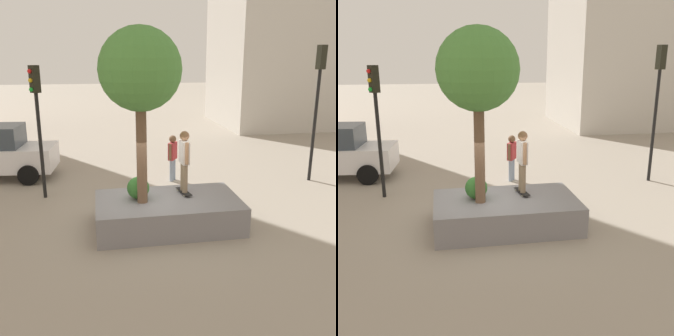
% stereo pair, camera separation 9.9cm
% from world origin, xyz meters
% --- Properties ---
extents(ground_plane, '(120.00, 120.00, 0.00)m').
position_xyz_m(ground_plane, '(0.00, 0.00, 0.00)').
color(ground_plane, '#9E9384').
extents(planter_ledge, '(4.00, 2.32, 0.82)m').
position_xyz_m(planter_ledge, '(0.51, -0.17, 0.41)').
color(planter_ledge, gray).
rests_on(planter_ledge, ground).
extents(plaza_tree, '(2.12, 2.12, 4.59)m').
position_xyz_m(plaza_tree, '(-0.21, -0.28, 4.30)').
color(plaza_tree, brown).
rests_on(plaza_tree, planter_ledge).
extents(boxwood_shrub, '(0.63, 0.63, 0.63)m').
position_xyz_m(boxwood_shrub, '(-0.30, 0.01, 1.13)').
color(boxwood_shrub, '#2D6628').
rests_on(boxwood_shrub, planter_ledge).
extents(skateboard, '(0.34, 0.82, 0.07)m').
position_xyz_m(skateboard, '(1.05, 0.19, 0.88)').
color(skateboard, black).
rests_on(skateboard, planter_ledge).
extents(skateboarder, '(0.27, 0.60, 1.76)m').
position_xyz_m(skateboarder, '(1.05, 0.19, 1.91)').
color(skateboarder, '#847056').
rests_on(skateboarder, skateboard).
extents(traffic_light_corner, '(0.33, 0.37, 5.05)m').
position_xyz_m(traffic_light_corner, '(6.69, 3.07, 3.41)').
color(traffic_light_corner, black).
rests_on(traffic_light_corner, ground).
extents(traffic_light_median, '(0.37, 0.37, 4.39)m').
position_xyz_m(traffic_light_median, '(-3.22, 2.87, 3.00)').
color(traffic_light_median, black).
rests_on(traffic_light_median, ground).
extents(bystander_watching, '(0.43, 0.53, 1.78)m').
position_xyz_m(bystander_watching, '(1.45, 3.97, 1.03)').
color(bystander_watching, '#8C9EB7').
rests_on(bystander_watching, ground).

